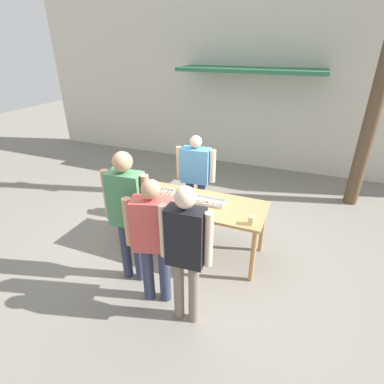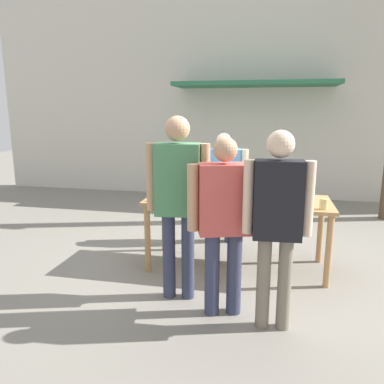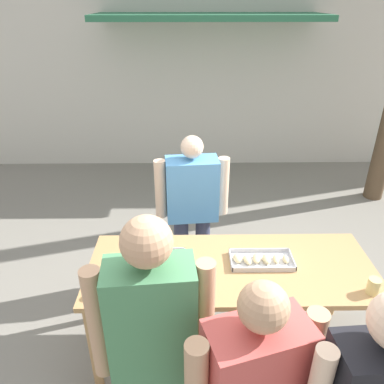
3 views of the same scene
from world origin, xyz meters
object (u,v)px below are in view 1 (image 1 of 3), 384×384
object	(u,v)px
condiment_jar_mustard	(125,197)
person_customer_with_cup	(186,246)
beer_cup	(251,220)
condiment_jar_ketchup	(130,198)
person_customer_holding_hotdog	(127,208)
food_tray_buns	(207,201)
person_customer_waiting_in_line	(154,234)
person_server_behind_table	(196,172)
food_tray_sausages	(159,193)

from	to	relation	value
condiment_jar_mustard	person_customer_with_cup	bearing A→B (deg)	-34.50
condiment_jar_mustard	beer_cup	bearing A→B (deg)	0.41
person_customer_with_cup	condiment_jar_mustard	bearing A→B (deg)	-38.12
condiment_jar_ketchup	person_customer_holding_hotdog	bearing A→B (deg)	-58.96
food_tray_buns	person_customer_waiting_in_line	distance (m)	1.19
condiment_jar_ketchup	condiment_jar_mustard	bearing A→B (deg)	-171.56
person_server_behind_table	person_customer_with_cup	size ratio (longest dim) A/B	0.91
food_tray_sausages	person_customer_holding_hotdog	xyz separation A→B (m)	(0.06, -0.93, 0.23)
person_customer_waiting_in_line	condiment_jar_ketchup	bearing A→B (deg)	-60.77
food_tray_sausages	person_customer_with_cup	world-z (taller)	person_customer_with_cup
person_customer_holding_hotdog	person_customer_waiting_in_line	distance (m)	0.55
food_tray_buns	person_customer_waiting_in_line	xyz separation A→B (m)	(-0.25, -1.16, 0.10)
food_tray_sausages	person_server_behind_table	xyz separation A→B (m)	(0.28, 0.83, 0.05)
food_tray_buns	person_customer_with_cup	xyz separation A→B (m)	(0.21, -1.30, 0.16)
food_tray_buns	condiment_jar_mustard	xyz separation A→B (m)	(-1.17, -0.35, 0.01)
person_server_behind_table	food_tray_sausages	bearing A→B (deg)	-113.61
person_customer_holding_hotdog	person_customer_waiting_in_line	world-z (taller)	person_customer_holding_hotdog
food_tray_buns	condiment_jar_mustard	size ratio (longest dim) A/B	7.23
person_server_behind_table	person_customer_waiting_in_line	size ratio (longest dim) A/B	0.95
person_customer_waiting_in_line	food_tray_buns	bearing A→B (deg)	-118.53
food_tray_buns	person_customer_holding_hotdog	bearing A→B (deg)	-127.92
condiment_jar_mustard	person_customer_with_cup	distance (m)	1.69
condiment_jar_ketchup	person_customer_waiting_in_line	world-z (taller)	person_customer_waiting_in_line
food_tray_sausages	beer_cup	distance (m)	1.53
food_tray_buns	person_server_behind_table	distance (m)	0.98
person_server_behind_table	person_customer_holding_hotdog	bearing A→B (deg)	-102.30
beer_cup	person_server_behind_table	size ratio (longest dim) A/B	0.07
condiment_jar_mustard	person_server_behind_table	xyz separation A→B (m)	(0.66, 1.19, 0.03)
person_server_behind_table	person_customer_holding_hotdog	xyz separation A→B (m)	(-0.22, -1.77, 0.18)
person_server_behind_table	person_customer_holding_hotdog	size ratio (longest dim) A/B	0.86
condiment_jar_ketchup	beer_cup	size ratio (longest dim) A/B	0.57
person_customer_with_cup	person_server_behind_table	bearing A→B (deg)	-75.00
food_tray_sausages	person_server_behind_table	size ratio (longest dim) A/B	0.27
food_tray_sausages	condiment_jar_mustard	xyz separation A→B (m)	(-0.39, -0.35, 0.02)
condiment_jar_ketchup	person_customer_waiting_in_line	size ratio (longest dim) A/B	0.04
condiment_jar_mustard	person_customer_with_cup	size ratio (longest dim) A/B	0.04
food_tray_sausages	person_customer_with_cup	distance (m)	1.65
person_customer_holding_hotdog	condiment_jar_ketchup	bearing A→B (deg)	-64.06
beer_cup	person_customer_holding_hotdog	world-z (taller)	person_customer_holding_hotdog
person_server_behind_table	person_customer_waiting_in_line	world-z (taller)	person_customer_waiting_in_line
food_tray_sausages	condiment_jar_mustard	distance (m)	0.52
food_tray_buns	beer_cup	size ratio (longest dim) A/B	4.14
person_server_behind_table	condiment_jar_mustard	bearing A→B (deg)	-124.35
beer_cup	condiment_jar_ketchup	bearing A→B (deg)	-179.97
condiment_jar_mustard	beer_cup	size ratio (longest dim) A/B	0.57
food_tray_sausages	condiment_jar_ketchup	bearing A→B (deg)	-131.30
person_customer_waiting_in_line	beer_cup	bearing A→B (deg)	-156.10
person_customer_waiting_in_line	person_customer_holding_hotdog	bearing A→B (deg)	-41.42
beer_cup	person_customer_with_cup	xyz separation A→B (m)	(-0.50, -0.96, 0.13)
person_customer_with_cup	condiment_jar_ketchup	bearing A→B (deg)	-40.19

